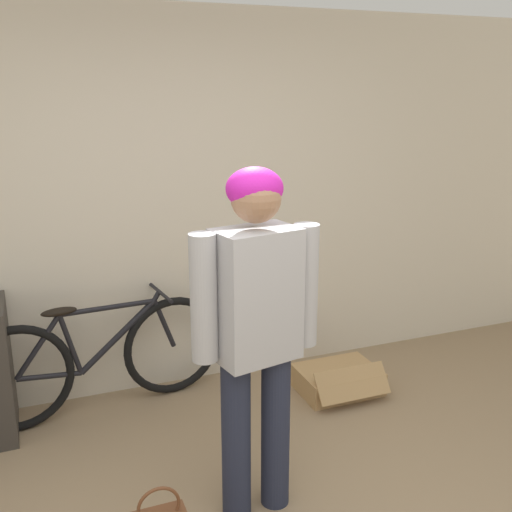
# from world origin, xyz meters

# --- Properties ---
(wall_back) EXTENTS (8.00, 0.07, 2.60)m
(wall_back) POSITION_xyz_m (0.00, 2.31, 1.30)
(wall_back) COLOR beige
(wall_back) RESTS_ON ground_plane
(person) EXTENTS (0.63, 0.32, 1.75)m
(person) POSITION_xyz_m (0.15, 0.79, 1.05)
(person) COLOR #23283D
(person) RESTS_ON ground_plane
(bicycle) EXTENTS (1.72, 0.46, 0.78)m
(bicycle) POSITION_xyz_m (-0.45, 2.06, 0.37)
(bicycle) COLOR black
(bicycle) RESTS_ON ground_plane
(cardboard_box) EXTENTS (0.56, 0.48, 0.25)m
(cardboard_box) POSITION_xyz_m (1.14, 1.71, 0.08)
(cardboard_box) COLOR tan
(cardboard_box) RESTS_ON ground_plane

